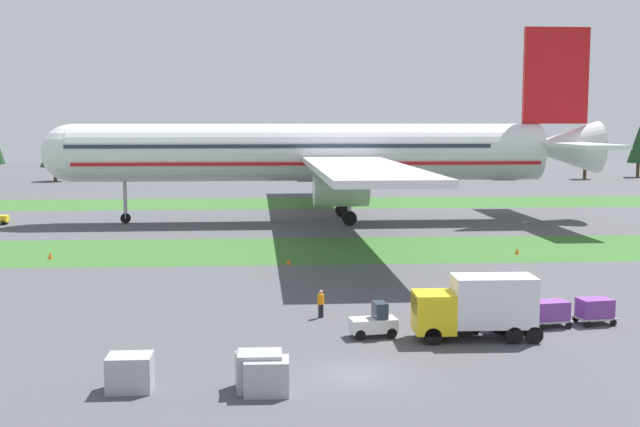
# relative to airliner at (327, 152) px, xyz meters

# --- Properties ---
(ground_plane) EXTENTS (400.00, 400.00, 0.00)m
(ground_plane) POSITION_rel_airliner_xyz_m (-2.64, -59.45, -8.38)
(ground_plane) COLOR #47474C
(grass_strip_near) EXTENTS (320.00, 15.79, 0.01)m
(grass_strip_near) POSITION_rel_airliner_xyz_m (-2.64, -21.83, -8.37)
(grass_strip_near) COLOR #336028
(grass_strip_near) RESTS_ON ground
(grass_strip_far) EXTENTS (320.00, 15.79, 0.01)m
(grass_strip_far) POSITION_rel_airliner_xyz_m (-2.64, 21.75, -8.37)
(grass_strip_far) COLOR #336028
(grass_strip_far) RESTS_ON ground
(airliner) EXTENTS (67.01, 82.22, 23.37)m
(airliner) POSITION_rel_airliner_xyz_m (0.00, 0.00, 0.00)
(airliner) COLOR silver
(airliner) RESTS_ON ground
(baggage_tug) EXTENTS (2.77, 1.68, 1.97)m
(baggage_tug) POSITION_rel_airliner_xyz_m (-0.97, -52.78, -7.56)
(baggage_tug) COLOR silver
(baggage_tug) RESTS_ON ground
(cargo_dolly_lead) EXTENTS (2.40, 1.81, 1.55)m
(cargo_dolly_lead) POSITION_rel_airliner_xyz_m (3.99, -52.02, -7.46)
(cargo_dolly_lead) COLOR #A3A3A8
(cargo_dolly_lead) RESTS_ON ground
(cargo_dolly_second) EXTENTS (2.40, 1.81, 1.55)m
(cargo_dolly_second) POSITION_rel_airliner_xyz_m (6.86, -51.59, -7.46)
(cargo_dolly_second) COLOR #A3A3A8
(cargo_dolly_second) RESTS_ON ground
(cargo_dolly_third) EXTENTS (2.40, 1.81, 1.55)m
(cargo_dolly_third) POSITION_rel_airliner_xyz_m (9.73, -51.15, -7.46)
(cargo_dolly_third) COLOR #A3A3A8
(cargo_dolly_third) RESTS_ON ground
(cargo_dolly_fourth) EXTENTS (2.40, 1.81, 1.55)m
(cargo_dolly_fourth) POSITION_rel_airliner_xyz_m (12.59, -50.71, -7.46)
(cargo_dolly_fourth) COLOR #A3A3A8
(cargo_dolly_fourth) RESTS_ON ground
(catering_truck) EXTENTS (6.99, 2.41, 3.58)m
(catering_truck) POSITION_rel_airliner_xyz_m (4.65, -53.66, -6.43)
(catering_truck) COLOR yellow
(catering_truck) RESTS_ON ground
(ground_crew_marshaller) EXTENTS (0.44, 0.42, 1.74)m
(ground_crew_marshaller) POSITION_rel_airliner_xyz_m (-3.71, -48.13, -7.43)
(ground_crew_marshaller) COLOR black
(ground_crew_marshaller) RESTS_ON ground
(uld_container_0) EXTENTS (2.01, 1.61, 1.64)m
(uld_container_0) POSITION_rel_airliner_xyz_m (-13.18, -61.17, -7.56)
(uld_container_0) COLOR #A3A3A8
(uld_container_0) RESTS_ON ground
(uld_container_1) EXTENTS (2.18, 1.83, 1.61)m
(uld_container_1) POSITION_rel_airliner_xyz_m (-7.39, -61.37, -7.57)
(uld_container_1) COLOR #A3A3A8
(uld_container_1) RESTS_ON ground
(uld_container_2) EXTENTS (2.03, 1.64, 1.58)m
(uld_container_2) POSITION_rel_airliner_xyz_m (-7.01, -61.99, -7.59)
(uld_container_2) COLOR #A3A3A8
(uld_container_2) RESTS_ON ground
(uld_container_3) EXTENTS (2.01, 1.61, 1.76)m
(uld_container_3) POSITION_rel_airliner_xyz_m (-7.32, -61.50, -7.50)
(uld_container_3) COLOR #A3A3A8
(uld_container_3) RESTS_ON ground
(taxiway_marker_0) EXTENTS (0.44, 0.44, 0.48)m
(taxiway_marker_0) POSITION_rel_airliner_xyz_m (-5.27, -29.25, -8.14)
(taxiway_marker_0) COLOR orange
(taxiway_marker_0) RESTS_ON ground
(taxiway_marker_1) EXTENTS (0.44, 0.44, 0.65)m
(taxiway_marker_1) POSITION_rel_airliner_xyz_m (-26.21, -25.34, -8.05)
(taxiway_marker_1) COLOR orange
(taxiway_marker_1) RESTS_ON ground
(taxiway_marker_2) EXTENTS (0.44, 0.44, 0.58)m
(taxiway_marker_2) POSITION_rel_airliner_xyz_m (15.72, -25.29, -8.09)
(taxiway_marker_2) COLOR orange
(taxiway_marker_2) RESTS_ON ground
(distant_tree_line) EXTENTS (187.21, 9.81, 11.47)m
(distant_tree_line) POSITION_rel_airliner_xyz_m (-6.00, 70.12, -1.77)
(distant_tree_line) COLOR #4C3823
(distant_tree_line) RESTS_ON ground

